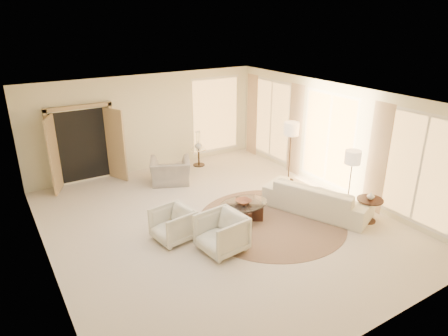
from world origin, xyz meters
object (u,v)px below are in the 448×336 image
side_table (199,155)px  floor_lamp_far (353,160)px  armchair_right (222,231)px  accent_chair (170,167)px  bowl (244,202)px  coffee_table (243,210)px  side_vase (198,145)px  floor_lamp_near (291,132)px  armchair_left (173,223)px  end_table (369,206)px  sofa (317,197)px  end_vase (371,196)px

side_table → floor_lamp_far: 4.87m
armchair_right → accent_chair: bearing=165.2°
accent_chair → floor_lamp_far: 4.76m
floor_lamp_far → bowl: (-2.38, 0.88, -0.80)m
accent_chair → bowl: size_ratio=3.07×
coffee_table → side_vase: bearing=77.1°
floor_lamp_near → floor_lamp_far: 2.13m
armchair_left → side_table: 4.33m
end_table → floor_lamp_near: size_ratio=0.34×
armchair_left → floor_lamp_far: bearing=68.1°
sofa → coffee_table: size_ratio=1.61×
armchair_left → end_table: bearing=60.3°
bowl → floor_lamp_far: bearing=-20.3°
armchair_right → sofa: bearing=89.0°
accent_chair → floor_lamp_near: (2.86, -1.60, 0.97)m
accent_chair → side_vase: accent_chair is taller
sofa → side_vase: bearing=-11.0°
floor_lamp_far → end_table: bearing=-90.0°
sofa → coffee_table: (-1.75, 0.52, -0.08)m
sofa → armchair_right: (-2.79, -0.24, 0.07)m
sofa → floor_lamp_near: (0.63, 1.76, 1.08)m
bowl → accent_chair: bearing=99.7°
floor_lamp_far → end_vase: (0.00, -0.61, -0.65)m
end_table → end_vase: size_ratio=3.31×
floor_lamp_near → end_vase: floor_lamp_near is taller
floor_lamp_near → side_vase: size_ratio=7.00×
accent_chair → coffee_table: size_ratio=0.70×
side_table → end_vase: bearing=-73.2°
end_vase → sofa: bearing=123.0°
armchair_left → floor_lamp_near: 4.35m
end_vase → side_vase: side_vase is taller
armchair_right → floor_lamp_far: size_ratio=0.56×
floor_lamp_near → accent_chair: bearing=150.9°
coffee_table → armchair_right: bearing=-143.8°
sofa → armchair_left: (-3.43, 0.63, 0.03)m
armchair_right → coffee_table: armchair_right is taller
bowl → end_vase: bearing=-32.2°
end_table → bowl: end_table is taller
side_table → side_vase: side_vase is taller
bowl → coffee_table: bearing=166.0°
bowl → end_table: bearing=-32.2°
armchair_left → accent_chair: accent_chair is taller
sofa → accent_chair: size_ratio=2.31×
side_vase → armchair_right: bearing=-113.1°
coffee_table → side_vase: side_vase is taller
floor_lamp_near → floor_lamp_far: (0.00, -2.12, -0.15)m
side_table → end_vase: (1.55, -5.13, 0.30)m
armchair_left → side_table: bearing=136.3°
coffee_table → side_vase: (0.83, 3.63, 0.38)m
armchair_right → floor_lamp_near: bearing=114.4°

